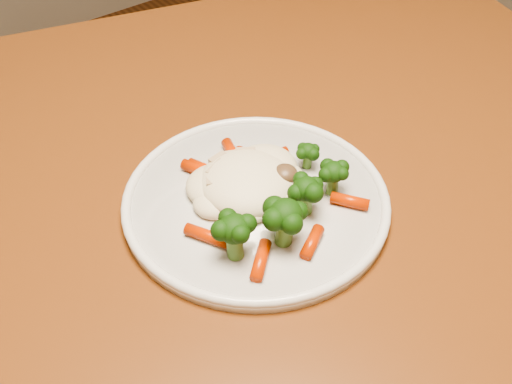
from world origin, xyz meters
The scene contains 3 objects.
dining_table centered at (-0.24, -0.25, 0.65)m, with size 1.35×1.08×0.75m.
plate centered at (-0.17, -0.32, 0.76)m, with size 0.27×0.27×0.01m, color silver.
meal centered at (-0.17, -0.33, 0.78)m, with size 0.17×0.19×0.05m.
Camera 1 is at (-0.45, -0.70, 1.21)m, focal length 45.00 mm.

